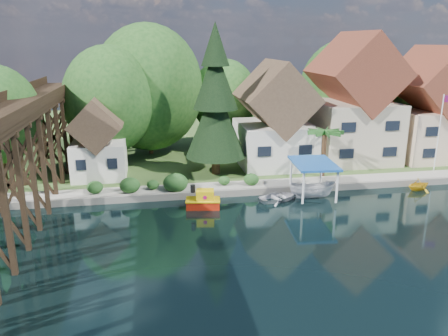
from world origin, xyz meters
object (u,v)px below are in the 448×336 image
(trestle_bridge, at_px, (14,154))
(shed, at_px, (98,143))
(house_center, at_px, (353,107))
(boat_yellow, at_px, (419,183))
(boat_canopy, at_px, (313,183))
(flagpole, at_px, (442,124))
(palm_tree, at_px, (325,134))
(conifer, at_px, (216,104))
(house_right, at_px, (430,111))
(tugboat, at_px, (203,201))
(boat_white_a, at_px, (279,196))
(house_left, at_px, (274,122))

(trestle_bridge, xyz_separation_m, shed, (5.00, 9.33, -1.52))
(house_center, bearing_deg, boat_yellow, -76.62)
(boat_canopy, bearing_deg, flagpole, 16.33)
(palm_tree, relative_size, boat_yellow, 1.97)
(conifer, distance_m, boat_yellow, 20.45)
(house_right, bearing_deg, conifer, -174.27)
(house_center, relative_size, boat_yellow, 5.61)
(tugboat, bearing_deg, boat_canopy, 4.54)
(boat_yellow, bearing_deg, house_center, 0.12)
(house_right, distance_m, boat_yellow, 12.54)
(boat_white_a, bearing_deg, house_left, -30.22)
(house_left, height_order, tugboat, house_left)
(boat_white_a, relative_size, boat_yellow, 1.48)
(flagpole, bearing_deg, house_center, 140.55)
(trestle_bridge, bearing_deg, conifer, 27.09)
(house_center, relative_size, flagpole, 1.78)
(flagpole, height_order, boat_yellow, flagpole)
(boat_yellow, bearing_deg, flagpole, -61.07)
(palm_tree, relative_size, tugboat, 1.62)
(house_center, bearing_deg, palm_tree, -134.29)
(conifer, distance_m, tugboat, 10.73)
(house_left, distance_m, house_right, 18.01)
(house_right, relative_size, boat_yellow, 5.03)
(boat_white_a, bearing_deg, house_right, -81.69)
(palm_tree, relative_size, boat_canopy, 0.91)
(house_left, relative_size, boat_yellow, 4.45)
(shed, xyz_separation_m, conifer, (11.33, -0.97, 3.72))
(shed, bearing_deg, trestle_bridge, -118.19)
(house_right, relative_size, boat_white_a, 3.41)
(tugboat, bearing_deg, boat_white_a, 5.77)
(house_center, height_order, shed, house_center)
(trestle_bridge, height_order, tugboat, trestle_bridge)
(house_right, xyz_separation_m, boat_white_a, (-20.23, -9.68, -5.40))
(conifer, height_order, tugboat, conifer)
(boat_yellow, bearing_deg, house_right, -48.91)
(shed, xyz_separation_m, boat_yellow, (29.33, -7.80, -3.17))
(boat_white_a, bearing_deg, house_center, -65.06)
(flagpole, xyz_separation_m, boat_yellow, (-4.56, -4.13, -4.64))
(conifer, bearing_deg, house_left, 20.36)
(trestle_bridge, bearing_deg, shed, 61.81)
(house_left, bearing_deg, palm_tree, -54.14)
(tugboat, height_order, boat_yellow, tugboat)
(trestle_bridge, relative_size, boat_yellow, 17.85)
(tugboat, xyz_separation_m, boat_white_a, (6.69, 0.68, -0.23))
(boat_white_a, bearing_deg, trestle_bridge, 75.91)
(house_left, bearing_deg, flagpole, -18.02)
(conifer, distance_m, boat_white_a, 11.09)
(house_left, distance_m, shed, 18.11)
(palm_tree, bearing_deg, boat_canopy, -121.45)
(palm_tree, distance_m, boat_canopy, 6.33)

